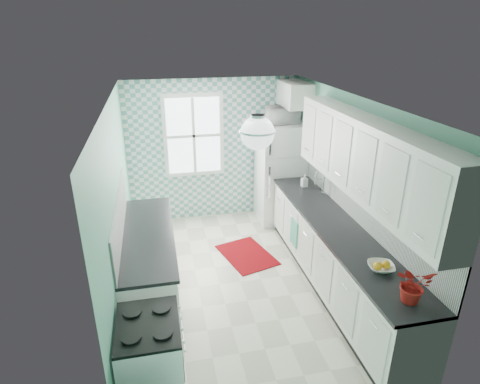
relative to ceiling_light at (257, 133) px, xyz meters
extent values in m
cube|color=#EEE5CC|center=(0.00, 0.80, -2.33)|extent=(3.00, 4.40, 0.02)
cube|color=white|center=(0.00, 0.80, 0.19)|extent=(3.00, 4.40, 0.02)
cube|color=#60AA8E|center=(0.00, 3.01, -1.07)|extent=(3.00, 0.02, 2.50)
cube|color=#60AA8E|center=(0.00, -1.41, -1.07)|extent=(3.00, 0.02, 2.50)
cube|color=#60AA8E|center=(-1.51, 0.80, -1.07)|extent=(0.02, 4.40, 2.50)
cube|color=#60AA8E|center=(1.51, 0.80, -1.07)|extent=(0.02, 4.40, 2.50)
cube|color=#5E9E9B|center=(0.00, 2.99, -1.07)|extent=(3.00, 0.01, 2.50)
cube|color=white|center=(-0.35, 2.96, -0.77)|extent=(1.04, 0.05, 1.44)
cube|color=white|center=(-0.35, 2.95, -0.77)|extent=(0.90, 0.02, 1.30)
cube|color=white|center=(1.49, 0.40, -1.13)|extent=(0.02, 3.60, 0.51)
cube|color=white|center=(-1.49, 0.73, -1.13)|extent=(0.02, 2.15, 0.51)
cube|color=white|center=(1.33, 0.20, -0.42)|extent=(0.33, 3.20, 0.90)
cube|color=white|center=(1.30, 2.63, -0.07)|extent=(0.40, 0.74, 0.40)
cylinder|color=silver|center=(0.00, 0.00, 0.16)|extent=(0.14, 0.14, 0.04)
cylinder|color=silver|center=(0.00, 0.00, 0.09)|extent=(0.02, 0.02, 0.12)
sphere|color=white|center=(0.00, 0.00, 0.00)|extent=(0.34, 0.34, 0.34)
cube|color=white|center=(1.20, 0.40, -1.87)|extent=(0.60, 3.60, 0.90)
cube|color=black|center=(1.19, 0.40, -1.40)|extent=(0.63, 3.60, 0.04)
cube|color=white|center=(-1.20, 0.73, -1.87)|extent=(0.60, 2.15, 0.90)
cube|color=black|center=(-1.19, 0.73, -1.40)|extent=(0.63, 2.15, 0.04)
cube|color=white|center=(1.11, 2.59, -1.44)|extent=(0.77, 0.73, 1.78)
cube|color=silver|center=(1.11, 2.22, -1.03)|extent=(0.76, 0.01, 0.02)
cube|color=silver|center=(0.79, 2.20, -0.81)|extent=(0.03, 0.03, 0.30)
cube|color=silver|center=(0.79, 2.20, -1.44)|extent=(0.03, 0.03, 0.54)
cube|color=white|center=(-1.20, -0.83, -1.89)|extent=(0.56, 0.71, 0.84)
cube|color=black|center=(-1.20, -0.83, -1.47)|extent=(0.56, 0.71, 0.03)
cube|color=black|center=(-0.92, -0.83, -1.84)|extent=(0.01, 0.47, 0.28)
cube|color=silver|center=(1.20, 1.39, -1.40)|extent=(0.56, 0.47, 0.12)
cylinder|color=silver|center=(1.40, 1.39, -1.20)|extent=(0.02, 0.02, 0.30)
torus|color=silver|center=(1.32, 1.39, -1.01)|extent=(0.16, 0.02, 0.16)
cube|color=maroon|center=(0.25, 1.45, -2.32)|extent=(0.90, 1.09, 0.02)
cube|color=#4BA69A|center=(0.89, 1.16, -1.84)|extent=(0.11, 0.26, 0.41)
imported|color=white|center=(1.20, -0.60, -1.35)|extent=(0.33, 0.33, 0.07)
imported|color=#A31A30|center=(1.20, -1.12, -1.21)|extent=(0.33, 0.29, 0.35)
imported|color=#89ACBE|center=(1.25, 1.78, -1.28)|extent=(0.09, 0.09, 0.20)
imported|color=white|center=(1.11, 2.59, -0.41)|extent=(0.53, 0.37, 0.28)
camera|label=1|loc=(-0.99, -3.76, 0.99)|focal=30.00mm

